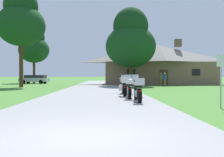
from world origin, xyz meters
TOP-DOWN VIEW (x-y plane):
  - ground_plane at (0.00, 20.00)m, footprint 500.00×500.00m
  - asphalt_driveway at (0.00, 18.00)m, footprint 6.40×80.00m
  - motorcycle_white_nearest_to_camera at (2.15, 7.13)m, footprint 0.66×2.08m
  - motorcycle_silver_second_in_row at (1.94, 9.10)m, footprint 0.66×2.08m
  - motorcycle_yellow_third_in_row at (1.88, 10.76)m, footprint 0.94×2.07m
  - motorcycle_black_farthest_in_row at (1.88, 13.00)m, footprint 0.66×2.08m
  - stone_lodge at (8.56, 32.52)m, footprint 16.56×6.74m
  - bystander_olive_shirt_near_lodge at (7.88, 28.09)m, footprint 0.55×0.23m
  - bystander_blue_shirt_beside_signpost at (7.92, 26.07)m, footprint 0.32×0.53m
  - metal_signpost_roadside at (5.18, 4.94)m, footprint 0.36×0.06m
  - tree_left_near at (-8.70, 23.96)m, footprint 5.34×5.34m
  - tree_by_lodge_front at (3.87, 27.26)m, footprint 6.29×6.29m
  - tree_left_far at (-11.73, 40.64)m, footprint 5.29×5.29m
  - parked_silver_suv_far_left at (-10.69, 37.11)m, footprint 4.81×2.46m

SIDE VIEW (x-z plane):
  - ground_plane at x=0.00m, z-range 0.00..0.00m
  - asphalt_driveway at x=0.00m, z-range 0.00..0.06m
  - motorcycle_yellow_third_in_row at x=1.88m, z-range -0.04..1.26m
  - motorcycle_white_nearest_to_camera at x=2.15m, z-range -0.03..1.27m
  - motorcycle_silver_second_in_row at x=1.94m, z-range -0.03..1.27m
  - motorcycle_black_farthest_in_row at x=1.88m, z-range -0.03..1.27m
  - parked_silver_suv_far_left at x=-10.69m, z-range 0.08..1.48m
  - bystander_olive_shirt_near_lodge at x=7.88m, z-range 0.10..1.76m
  - bystander_blue_shirt_beside_signpost at x=7.92m, z-range 0.10..1.76m
  - metal_signpost_roadside at x=5.18m, z-range 0.28..2.42m
  - stone_lodge at x=8.56m, z-range -0.36..6.27m
  - tree_by_lodge_front at x=3.87m, z-range 0.80..10.64m
  - tree_left_far at x=-11.73m, z-range 1.47..11.39m
  - tree_left_near at x=-8.70m, z-range 1.98..12.98m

